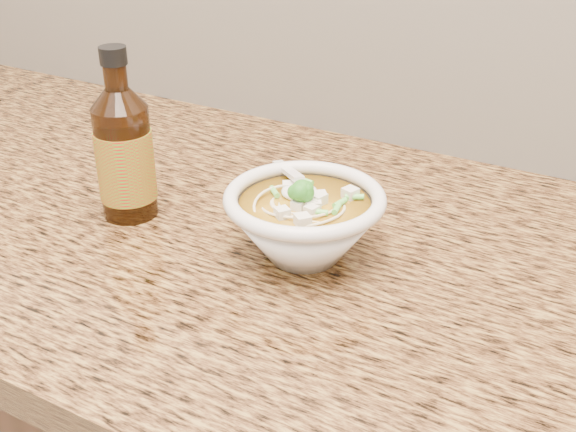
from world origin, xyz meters
The scene contains 3 objects.
counter_slab centered at (0.00, 1.68, 0.88)m, with size 4.00×0.68×0.04m, color olive.
soup_bowl centered at (-0.07, 1.64, 0.94)m, with size 0.17×0.17×0.10m.
hot_sauce_bottle centered at (-0.29, 1.62, 0.98)m, with size 0.08×0.08×0.20m.
Camera 1 is at (0.25, 1.04, 1.31)m, focal length 45.00 mm.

